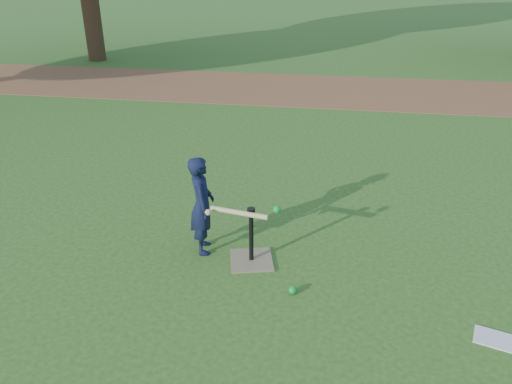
# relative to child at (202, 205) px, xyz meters

# --- Properties ---
(ground) EXTENTS (80.00, 80.00, 0.00)m
(ground) POSITION_rel_child_xyz_m (0.32, -0.49, -0.53)
(ground) COLOR #285116
(ground) RESTS_ON ground
(dirt_strip) EXTENTS (24.00, 3.00, 0.01)m
(dirt_strip) POSITION_rel_child_xyz_m (0.32, 7.01, -0.53)
(dirt_strip) COLOR brown
(dirt_strip) RESTS_ON ground
(child) EXTENTS (0.35, 0.44, 1.07)m
(child) POSITION_rel_child_xyz_m (0.00, 0.00, 0.00)
(child) COLOR black
(child) RESTS_ON ground
(wiffle_ball_ground) EXTENTS (0.08, 0.08, 0.08)m
(wiffle_ball_ground) POSITION_rel_child_xyz_m (1.01, -0.62, -0.49)
(wiffle_ball_ground) COLOR #0D942B
(wiffle_ball_ground) RESTS_ON ground
(clipboard) EXTENTS (0.35, 0.31, 0.01)m
(clipboard) POSITION_rel_child_xyz_m (2.71, -0.96, -0.53)
(clipboard) COLOR silver
(clipboard) RESTS_ON ground
(batting_tee) EXTENTS (0.52, 0.52, 0.61)m
(batting_tee) POSITION_rel_child_xyz_m (0.54, -0.14, -0.42)
(batting_tee) COLOR #766B4B
(batting_tee) RESTS_ON ground
(swing_action) EXTENTS (0.74, 0.20, 0.10)m
(swing_action) POSITION_rel_child_xyz_m (0.46, -0.15, 0.04)
(swing_action) COLOR tan
(swing_action) RESTS_ON ground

